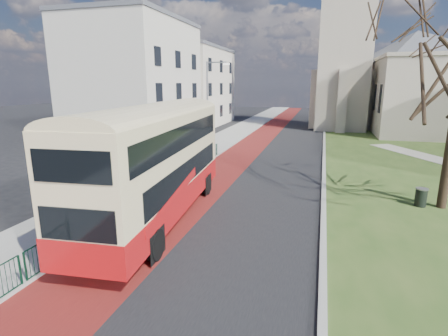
% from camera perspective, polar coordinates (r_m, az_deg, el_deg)
% --- Properties ---
extents(ground, '(160.00, 160.00, 0.00)m').
position_cam_1_polar(ground, '(15.40, -7.81, -10.28)').
color(ground, black).
rests_on(ground, ground).
extents(road_carriageway, '(9.00, 120.00, 0.01)m').
position_cam_1_polar(road_carriageway, '(33.71, 8.19, 2.91)').
color(road_carriageway, black).
rests_on(road_carriageway, ground).
extents(bus_lane, '(3.40, 120.00, 0.01)m').
position_cam_1_polar(bus_lane, '(34.16, 3.70, 3.16)').
color(bus_lane, '#591414').
rests_on(bus_lane, ground).
extents(pavement_west, '(4.00, 120.00, 0.12)m').
position_cam_1_polar(pavement_west, '(35.12, -2.39, 3.56)').
color(pavement_west, gray).
rests_on(pavement_west, ground).
extents(kerb_west, '(0.25, 120.00, 0.13)m').
position_cam_1_polar(kerb_west, '(34.56, 0.77, 3.41)').
color(kerb_west, '#999993').
rests_on(kerb_west, ground).
extents(kerb_east, '(0.25, 80.00, 0.13)m').
position_cam_1_polar(kerb_east, '(35.40, 16.04, 3.12)').
color(kerb_east, '#999993').
rests_on(kerb_east, ground).
extents(pedestrian_railing, '(0.07, 24.00, 1.12)m').
position_cam_1_polar(pedestrian_railing, '(19.80, -11.13, -3.22)').
color(pedestrian_railing, '#0B3120').
rests_on(pedestrian_railing, ground).
extents(gothic_church, '(16.38, 18.00, 40.00)m').
position_cam_1_polar(gothic_church, '(51.78, 24.71, 20.17)').
color(gothic_church, '#A09582').
rests_on(gothic_church, ground).
extents(street_block_near, '(10.30, 14.30, 13.00)m').
position_cam_1_polar(street_block_near, '(40.07, -14.25, 13.69)').
color(street_block_near, beige).
rests_on(street_block_near, ground).
extents(street_block_far, '(10.30, 16.30, 11.50)m').
position_cam_1_polar(street_block_far, '(54.56, -5.67, 13.13)').
color(street_block_far, beige).
rests_on(street_block_far, ground).
extents(streetlamp, '(2.13, 0.18, 8.00)m').
position_cam_1_polar(streetlamp, '(32.51, -2.46, 10.79)').
color(streetlamp, gray).
rests_on(streetlamp, pavement_west).
extents(bus, '(3.87, 12.45, 5.13)m').
position_cam_1_polar(bus, '(16.04, -11.04, 1.56)').
color(bus, '#AD0F12').
rests_on(bus, ground).
extents(litter_bin, '(0.61, 0.61, 0.97)m').
position_cam_1_polar(litter_bin, '(20.64, 29.48, -4.17)').
color(litter_bin, black).
rests_on(litter_bin, grass_green).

